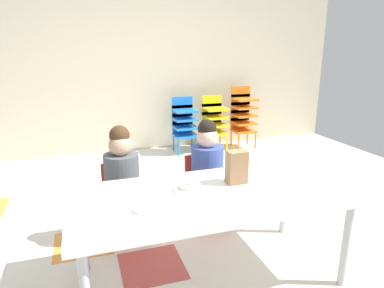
% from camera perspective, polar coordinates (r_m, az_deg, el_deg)
% --- Properties ---
extents(ground_plane, '(6.21, 4.92, 0.02)m').
position_cam_1_polar(ground_plane, '(2.99, -0.05, -13.69)').
color(ground_plane, silver).
extents(back_wall, '(6.21, 0.10, 2.76)m').
position_cam_1_polar(back_wall, '(5.00, -9.12, 14.63)').
color(back_wall, beige).
rests_on(back_wall, ground_plane).
extents(craft_table, '(1.71, 0.80, 0.60)m').
position_cam_1_polar(craft_table, '(2.14, 3.14, -9.40)').
color(craft_table, white).
rests_on(craft_table, ground_plane).
extents(seated_child_near_camera, '(0.32, 0.31, 0.92)m').
position_cam_1_polar(seated_child_near_camera, '(2.60, -11.76, -4.93)').
color(seated_child_near_camera, red).
rests_on(seated_child_near_camera, ground_plane).
extents(seated_child_middle_seat, '(0.35, 0.35, 0.92)m').
position_cam_1_polar(seated_child_middle_seat, '(2.75, 2.52, -3.45)').
color(seated_child_middle_seat, red).
rests_on(seated_child_middle_seat, ground_plane).
extents(kid_chair_blue_stack, '(0.32, 0.30, 0.80)m').
position_cam_1_polar(kid_chair_blue_stack, '(4.85, -1.30, 3.82)').
color(kid_chair_blue_stack, blue).
rests_on(kid_chair_blue_stack, ground_plane).
extents(kid_chair_yellow_stack, '(0.32, 0.30, 0.80)m').
position_cam_1_polar(kid_chair_yellow_stack, '(5.00, 3.73, 4.15)').
color(kid_chair_yellow_stack, yellow).
rests_on(kid_chair_yellow_stack, ground_plane).
extents(kid_chair_orange_stack, '(0.32, 0.30, 0.92)m').
position_cam_1_polar(kid_chair_orange_stack, '(5.18, 8.58, 5.10)').
color(kid_chair_orange_stack, orange).
rests_on(kid_chair_orange_stack, ground_plane).
extents(paper_bag_brown, '(0.13, 0.09, 0.22)m').
position_cam_1_polar(paper_bag_brown, '(2.24, 7.54, -3.88)').
color(paper_bag_brown, '#9E754C').
rests_on(paper_bag_brown, craft_table).
extents(paper_plate_near_edge, '(0.18, 0.18, 0.01)m').
position_cam_1_polar(paper_plate_near_edge, '(2.17, -0.99, -7.47)').
color(paper_plate_near_edge, white).
rests_on(paper_plate_near_edge, craft_table).
extents(paper_plate_center_table, '(0.18, 0.18, 0.01)m').
position_cam_1_polar(paper_plate_center_table, '(1.93, -7.47, -10.62)').
color(paper_plate_center_table, white).
rests_on(paper_plate_center_table, craft_table).
extents(donut_powdered_on_plate, '(0.10, 0.10, 0.03)m').
position_cam_1_polar(donut_powdered_on_plate, '(2.16, -0.99, -7.04)').
color(donut_powdered_on_plate, white).
rests_on(donut_powdered_on_plate, craft_table).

